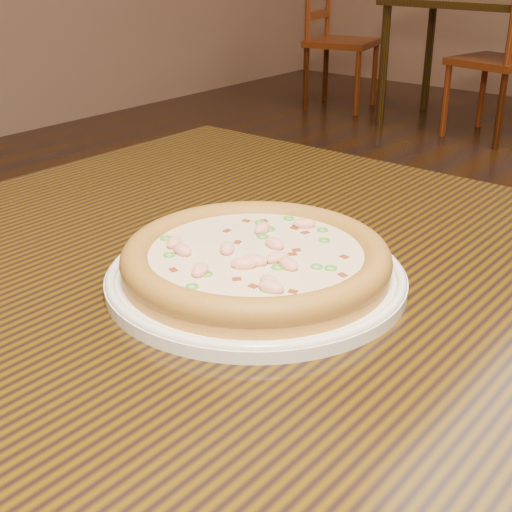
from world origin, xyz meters
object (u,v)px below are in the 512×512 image
Objects in this scene: plate at (256,276)px; bg_table_left at (481,16)px; pizza at (256,259)px; hero_table at (382,390)px; chair_a at (335,41)px; chair_b at (505,61)px.

bg_table_left is at bearing 109.53° from plate.
pizza reaches higher than plate.
hero_table is 4.36m from chair_a.
plate reaches higher than bg_table_left.
chair_b is (0.24, -0.17, -0.22)m from bg_table_left.
chair_b is at bearing -35.49° from bg_table_left.
hero_table is at bearing -71.04° from chair_b.
chair_b reaches higher than plate.
pizza is at bearing -70.47° from bg_table_left.
bg_table_left is at bearing 1.49° from chair_a.
pizza is 4.35m from chair_a.
hero_table is at bearing -56.33° from chair_a.
hero_table is 1.20× the size of bg_table_left.
plate is 3.71m from chair_b.
hero_table is at bearing 22.62° from plate.
plate is at bearing -70.47° from bg_table_left.
bg_table_left is at bearing 111.42° from hero_table.
bg_table_left is 0.36m from chair_b.
pizza is 3.71m from chair_b.
bg_table_left is (-1.43, 3.65, 0.00)m from hero_table.
chair_a is (-2.30, 3.68, -0.34)m from pizza.
plate reaches higher than hero_table.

